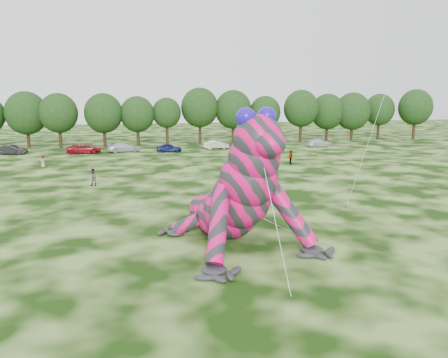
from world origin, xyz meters
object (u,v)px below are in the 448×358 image
at_px(tree_9, 167,121).
at_px(car_3, 124,147).
at_px(tree_13, 301,116).
at_px(spectator_2, 241,160).
at_px(car_5, 216,145).
at_px(spectator_4, 43,161).
at_px(tree_8, 138,121).
at_px(tree_6, 59,121).
at_px(car_4, 169,148).
at_px(spectator_1, 94,178).
at_px(tree_10, 200,116).
at_px(car_2, 84,149).
at_px(tree_15, 352,117).
at_px(tree_17, 415,115).
at_px(tree_16, 379,116).
at_px(spectator_5, 261,180).
at_px(car_1, 12,150).
at_px(tree_5, 27,120).
at_px(tree_11, 233,117).
at_px(car_6, 269,145).
at_px(car_7, 319,143).
at_px(tree_12, 265,119).
at_px(inflatable_gecko, 221,172).
at_px(spectator_3, 291,157).
at_px(tree_14, 327,117).
at_px(tree_7, 104,120).

relative_size(tree_9, car_3, 1.68).
height_order(tree_13, spectator_2, tree_13).
relative_size(car_5, spectator_4, 2.72).
bearing_deg(spectator_2, car_3, -154.43).
relative_size(tree_8, car_5, 2.04).
bearing_deg(tree_13, tree_6, -179.43).
distance_m(car_4, spectator_1, 27.25).
height_order(tree_9, spectator_4, tree_9).
distance_m(tree_10, car_2, 23.18).
distance_m(tree_15, tree_17, 13.52).
relative_size(tree_8, tree_15, 0.93).
height_order(tree_9, tree_16, tree_16).
xyz_separation_m(tree_10, spectator_5, (-0.61, -41.53, -4.35)).
distance_m(car_1, spectator_1, 31.22).
bearing_deg(tree_5, tree_17, -1.35).
bearing_deg(spectator_1, tree_8, 98.74).
distance_m(tree_11, car_4, 17.84).
xyz_separation_m(tree_5, car_2, (10.21, -10.06, -4.15)).
relative_size(tree_16, car_6, 2.01).
relative_size(tree_5, car_7, 2.02).
bearing_deg(car_5, tree_12, -63.64).
distance_m(tree_15, spectator_2, 40.58).
xyz_separation_m(tree_9, car_1, (-24.87, -7.80, -3.60)).
bearing_deg(spectator_2, spectator_1, -77.37).
xyz_separation_m(inflatable_gecko, tree_16, (45.49, 55.78, 0.40)).
bearing_deg(tree_16, tree_9, -177.39).
xyz_separation_m(tree_13, car_2, (-40.05, -8.75, -4.31)).
xyz_separation_m(tree_8, tree_11, (18.00, 1.21, 0.56)).
bearing_deg(spectator_4, inflatable_gecko, -13.84).
height_order(inflatable_gecko, tree_15, tree_15).
bearing_deg(spectator_3, tree_16, -0.79).
height_order(car_5, car_6, car_5).
xyz_separation_m(tree_6, spectator_4, (0.82, -21.52, -3.94)).
relative_size(tree_14, car_5, 2.14).
bearing_deg(spectator_5, inflatable_gecko, 26.05).
bearing_deg(tree_8, car_4, -64.55).
xyz_separation_m(inflatable_gecko, car_7, (27.43, 45.12, -3.58)).
height_order(tree_17, car_5, tree_17).
distance_m(car_2, spectator_4, 13.75).
bearing_deg(spectator_3, inflatable_gecko, -163.09).
height_order(tree_13, car_7, tree_13).
xyz_separation_m(tree_10, car_3, (-14.17, -9.62, -4.50)).
relative_size(car_4, car_5, 0.93).
xyz_separation_m(tree_9, car_4, (-0.60, -10.20, -3.65)).
bearing_deg(spectator_2, car_4, -168.49).
bearing_deg(tree_7, tree_10, 5.80).
xyz_separation_m(tree_7, car_2, (-2.84, -8.43, -3.99)).
bearing_deg(tree_6, tree_9, 2.03).
relative_size(car_2, car_5, 1.23).
bearing_deg(car_7, spectator_3, 143.54).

